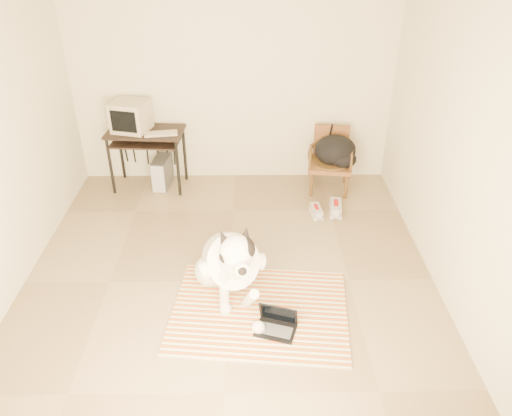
{
  "coord_description": "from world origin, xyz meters",
  "views": [
    {
      "loc": [
        0.21,
        -3.81,
        3.14
      ],
      "look_at": [
        0.26,
        -0.08,
        0.89
      ],
      "focal_mm": 35.0,
      "sensor_mm": 36.0,
      "label": 1
    }
  ],
  "objects_px": {
    "pc_tower": "(162,172)",
    "rattan_chair": "(330,160)",
    "dog": "(230,263)",
    "backpack": "(337,152)",
    "computer_desk": "(146,139)",
    "crt_monitor": "(131,116)",
    "laptop": "(277,323)"
  },
  "relations": [
    {
      "from": "pc_tower",
      "to": "rattan_chair",
      "type": "xyz_separation_m",
      "value": [
        2.15,
        -0.07,
        0.2
      ]
    },
    {
      "from": "dog",
      "to": "backpack",
      "type": "bearing_deg",
      "value": 57.93
    },
    {
      "from": "computer_desk",
      "to": "crt_monitor",
      "type": "xyz_separation_m",
      "value": [
        -0.16,
        0.03,
        0.29
      ]
    },
    {
      "from": "crt_monitor",
      "to": "backpack",
      "type": "height_order",
      "value": "crt_monitor"
    },
    {
      "from": "laptop",
      "to": "rattan_chair",
      "type": "xyz_separation_m",
      "value": [
        0.79,
        2.56,
        0.32
      ]
    },
    {
      "from": "pc_tower",
      "to": "rattan_chair",
      "type": "relative_size",
      "value": 0.55
    },
    {
      "from": "computer_desk",
      "to": "crt_monitor",
      "type": "distance_m",
      "value": 0.33
    },
    {
      "from": "crt_monitor",
      "to": "dog",
      "type": "bearing_deg",
      "value": -59.73
    },
    {
      "from": "laptop",
      "to": "pc_tower",
      "type": "bearing_deg",
      "value": 117.31
    },
    {
      "from": "laptop",
      "to": "rattan_chair",
      "type": "bearing_deg",
      "value": 72.76
    },
    {
      "from": "dog",
      "to": "crt_monitor",
      "type": "distance_m",
      "value": 2.58
    },
    {
      "from": "dog",
      "to": "backpack",
      "type": "distance_m",
      "value": 2.39
    },
    {
      "from": "dog",
      "to": "computer_desk",
      "type": "distance_m",
      "value": 2.42
    },
    {
      "from": "laptop",
      "to": "backpack",
      "type": "distance_m",
      "value": 2.68
    },
    {
      "from": "pc_tower",
      "to": "dog",
      "type": "bearing_deg",
      "value": -66.13
    },
    {
      "from": "crt_monitor",
      "to": "pc_tower",
      "type": "xyz_separation_m",
      "value": [
        0.31,
        -0.02,
        -0.76
      ]
    },
    {
      "from": "rattan_chair",
      "to": "backpack",
      "type": "xyz_separation_m",
      "value": [
        0.06,
        -0.06,
        0.14
      ]
    },
    {
      "from": "dog",
      "to": "laptop",
      "type": "bearing_deg",
      "value": -49.73
    },
    {
      "from": "rattan_chair",
      "to": "dog",
      "type": "bearing_deg",
      "value": -120.02
    },
    {
      "from": "dog",
      "to": "crt_monitor",
      "type": "relative_size",
      "value": 2.44
    },
    {
      "from": "dog",
      "to": "pc_tower",
      "type": "xyz_separation_m",
      "value": [
        -0.95,
        2.15,
        -0.17
      ]
    },
    {
      "from": "crt_monitor",
      "to": "laptop",
      "type": "bearing_deg",
      "value": -57.73
    },
    {
      "from": "computer_desk",
      "to": "rattan_chair",
      "type": "xyz_separation_m",
      "value": [
        2.31,
        -0.05,
        -0.27
      ]
    },
    {
      "from": "laptop",
      "to": "pc_tower",
      "type": "height_order",
      "value": "pc_tower"
    },
    {
      "from": "dog",
      "to": "crt_monitor",
      "type": "height_order",
      "value": "crt_monitor"
    },
    {
      "from": "rattan_chair",
      "to": "backpack",
      "type": "relative_size",
      "value": 1.54
    },
    {
      "from": "pc_tower",
      "to": "backpack",
      "type": "relative_size",
      "value": 0.85
    },
    {
      "from": "rattan_chair",
      "to": "crt_monitor",
      "type": "bearing_deg",
      "value": 178.0
    },
    {
      "from": "crt_monitor",
      "to": "pc_tower",
      "type": "relative_size",
      "value": 1.13
    },
    {
      "from": "dog",
      "to": "backpack",
      "type": "relative_size",
      "value": 2.36
    },
    {
      "from": "pc_tower",
      "to": "backpack",
      "type": "bearing_deg",
      "value": -3.41
    },
    {
      "from": "pc_tower",
      "to": "backpack",
      "type": "distance_m",
      "value": 2.24
    }
  ]
}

